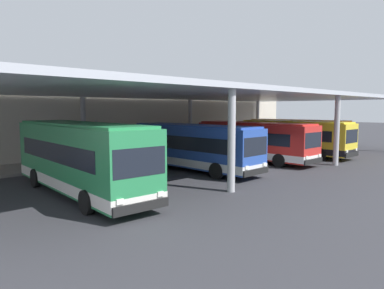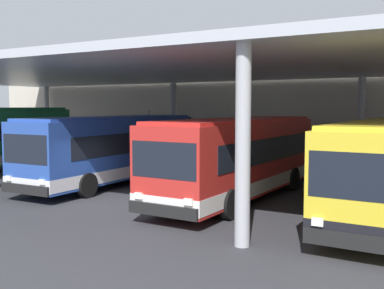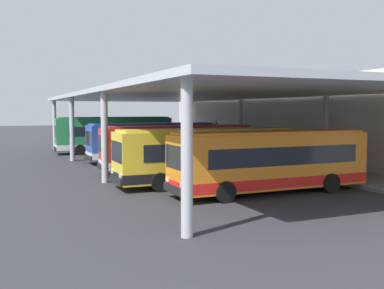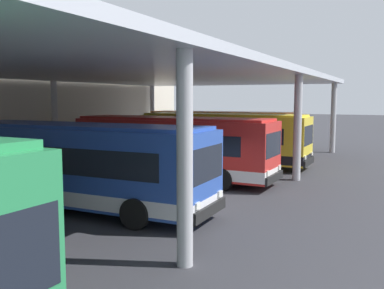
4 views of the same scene
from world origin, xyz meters
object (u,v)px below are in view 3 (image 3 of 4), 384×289
Objects in this scene: banner_sign at (216,134)px; trash_bin at (286,158)px; bus_far_bay at (207,155)px; bus_departing at (270,161)px; bus_second_bay at (152,141)px; bus_middle_bay at (178,148)px; bench_waiting at (270,155)px; bus_nearest_bay at (114,134)px.

trash_bin is at bearing 2.61° from banner_sign.
bus_far_bay is 17.54m from banner_sign.
banner_sign is (-19.21, 6.47, 0.32)m from bus_departing.
bus_departing is (15.92, 1.00, 0.00)m from bus_second_bay.
bus_departing is 20.28m from banner_sign.
trash_bin is (-8.48, 6.96, -0.98)m from bus_departing.
bus_departing is at bearing 25.46° from bus_far_bay.
bus_middle_bay is 5.60m from bus_far_bay.
bench_waiting is (4.68, 8.34, -0.99)m from bus_second_bay.
bus_departing is 11.01m from trash_bin.
bus_middle_bay is at bearing 2.56° from bus_nearest_bay.
bus_second_bay is at bearing 176.33° from bus_far_bay.
banner_sign reaches higher than bus_departing.
banner_sign is at bearing 141.73° from bus_middle_bay.
bus_nearest_bay reaches higher than bus_departing.
bus_second_bay is 9.62m from bench_waiting.
bus_middle_bay is 8.39m from trash_bin.
trash_bin is at bearing 118.50° from bus_far_bay.
bus_nearest_bay is at bearing -151.16° from trash_bin.
bench_waiting is at bearing 171.99° from trash_bin.
bus_second_bay is 8.17m from banner_sign.
trash_bin is (16.31, 8.98, -1.16)m from bus_nearest_bay.
bus_far_bay is 3.30× the size of banner_sign.
banner_sign is at bearing 56.72° from bus_nearest_bay.
bus_far_bay and bus_departing have the same top height.
bus_far_bay is at bearing -4.59° from bus_middle_bay.
banner_sign is (-3.29, 7.47, 0.32)m from bus_second_bay.
bus_departing is at bearing 4.66° from bus_nearest_bay.
bus_second_bay and bus_departing have the same top height.
bus_far_bay is at bearing 0.66° from bus_nearest_bay.
bus_departing reaches higher than trash_bin.
bus_second_bay is 1.00× the size of bus_departing.
bus_middle_bay is 8.94m from bench_waiting.
trash_bin is 10.82m from banner_sign.
bus_second_bay is at bearing -66.21° from banner_sign.
bus_departing is 3.30× the size of banner_sign.
bench_waiting is 8.13m from banner_sign.
bus_middle_bay is at bearing -77.55° from bench_waiting.
bus_far_bay is at bearing -3.67° from bus_second_bay.
banner_sign is (5.57, 8.49, 0.14)m from bus_nearest_bay.
banner_sign is (-9.89, 7.80, 0.32)m from bus_middle_bay.
banner_sign reaches higher than bus_middle_bay.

